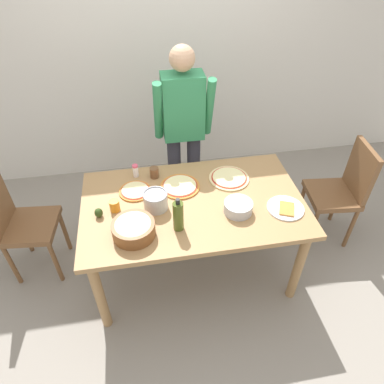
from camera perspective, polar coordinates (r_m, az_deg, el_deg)
name	(u,v)px	position (r m, az deg, el deg)	size (l,w,h in m)	color
ground	(193,267)	(3.07, 0.16, -12.19)	(8.00, 8.00, 0.00)	gray
wall_back	(165,51)	(3.63, -4.52, 22.12)	(5.60, 0.10, 2.60)	silver
dining_table	(193,211)	(2.57, 0.19, -3.11)	(1.60, 0.96, 0.76)	#A37A4C
person_cook	(183,127)	(3.01, -1.42, 10.65)	(0.49, 0.25, 1.62)	#2D2D38
chair_wooden_left	(18,221)	(2.99, -26.64, -4.23)	(0.44, 0.44, 0.95)	brown
chair_wooden_right	(342,189)	(3.22, 23.41, 0.50)	(0.44, 0.44, 0.95)	brown
pizza_raw_on_board	(229,178)	(2.72, 6.10, 2.31)	(0.31, 0.31, 0.02)	beige
pizza_cooked_on_tray	(135,191)	(2.62, -9.33, 0.20)	(0.24, 0.24, 0.02)	#C67A33
pizza_second_cooked	(180,186)	(2.62, -1.99, 0.98)	(0.30, 0.30, 0.02)	#C67A33
plate_with_slice	(286,208)	(2.53, 15.14, -2.58)	(0.26, 0.26, 0.02)	white
popcorn_bowl	(133,228)	(2.26, -9.61, -5.85)	(0.28, 0.28, 0.11)	brown
mixing_bowl_steel	(238,207)	(2.42, 7.59, -2.49)	(0.20, 0.20, 0.08)	#B7B7BC
olive_oil_bottle	(178,216)	(2.24, -2.27, -3.93)	(0.07, 0.07, 0.26)	#47561E
steel_pot	(156,200)	(2.43, -6.01, -1.39)	(0.17, 0.17, 0.13)	#B7B7BC
cup_orange	(115,206)	(2.47, -12.61, -2.19)	(0.07, 0.07, 0.09)	orange
cup_small_brown	(154,173)	(2.72, -6.22, 3.20)	(0.07, 0.07, 0.09)	brown
salt_shaker	(136,171)	(2.74, -9.26, 3.48)	(0.04, 0.04, 0.11)	white
avocado	(99,213)	(2.45, -15.10, -3.32)	(0.06, 0.06, 0.07)	#2D4219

